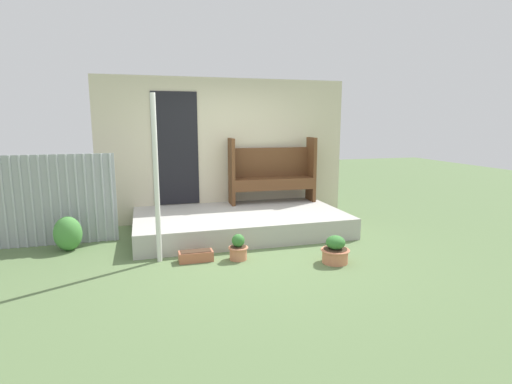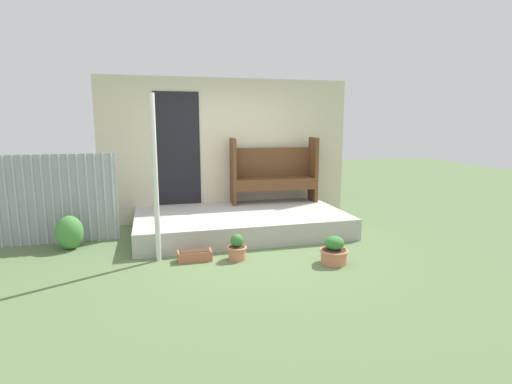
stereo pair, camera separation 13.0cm
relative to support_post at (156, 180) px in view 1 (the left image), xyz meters
The scene contains 10 objects.
ground_plane 1.68m from the support_post, ahead, with size 24.00×24.00×0.00m, color #5B7547.
porch_slab 1.96m from the support_post, 38.17° to the left, with size 3.41×1.92×0.33m.
house_wall 2.45m from the support_post, 57.28° to the left, with size 4.61×0.08×2.60m.
fence_corrugated 2.32m from the support_post, 149.56° to the left, with size 2.80×0.05×1.36m.
support_post is the anchor object (origin of this frame).
bench 2.81m from the support_post, 39.73° to the left, with size 1.61×0.46×1.20m.
flower_pot_left 1.40m from the support_post, 12.81° to the right, with size 0.27×0.27×0.35m.
flower_pot_middle 2.50m from the support_post, 17.63° to the right, with size 0.38×0.38×0.37m.
planter_box_rect 1.13m from the support_post, 16.52° to the right, with size 0.45×0.19×0.14m.
shrub_by_fence 1.70m from the support_post, 146.37° to the left, with size 0.39×0.35×0.50m.
Camera 1 is at (-1.44, -5.33, 1.83)m, focal length 28.00 mm.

